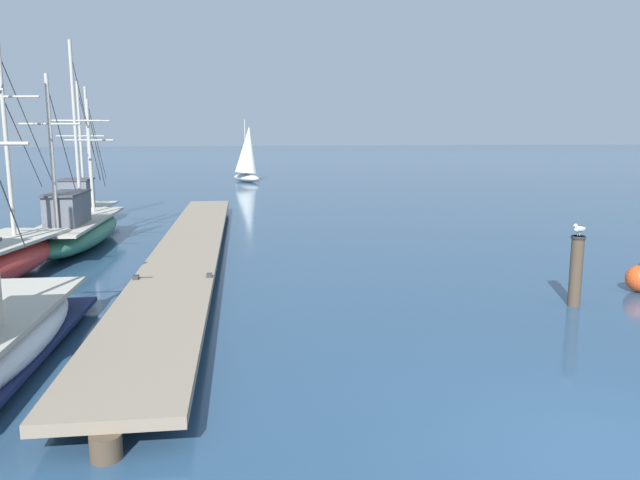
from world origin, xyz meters
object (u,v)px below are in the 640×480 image
Objects in this scene: mooring_piling at (576,269)px; mooring_buoy at (640,278)px; fishing_boat_1 at (78,228)px; fishing_boat_3 at (83,210)px; distant_sailboat at (247,155)px; perched_seagull at (579,229)px.

mooring_piling is 2.14× the size of mooring_buoy.
fishing_boat_3 is at bearing 97.93° from fishing_boat_1.
distant_sailboat reaches higher than mooring_buoy.
perched_seagull is at bearing -39.00° from fishing_boat_1.
fishing_boat_1 is 5.54m from fishing_boat_3.
perched_seagull is at bearing -50.27° from fishing_boat_3.
distant_sailboat reaches higher than mooring_piling.
fishing_boat_3 is 4.21× the size of mooring_piling.
mooring_buoy is at bearing -80.45° from distant_sailboat.
mooring_buoy is at bearing 18.74° from mooring_piling.
fishing_boat_1 is 28.14m from distant_sailboat.
mooring_buoy is (2.19, 0.74, -0.47)m from mooring_piling.
fishing_boat_3 is at bearing 129.73° from perched_seagull.
fishing_boat_3 reaches higher than distant_sailboat.
perched_seagull reaches higher than mooring_piling.
fishing_boat_1 reaches higher than mooring_piling.
perched_seagull is (11.60, -9.39, 1.04)m from fishing_boat_1.
fishing_boat_1 is at bearing 140.98° from mooring_piling.
perched_seagull is 0.53× the size of mooring_buoy.
perched_seagull is at bearing 17.64° from mooring_piling.
mooring_buoy is at bearing 18.75° from perched_seagull.
mooring_piling is at bearing -50.29° from fishing_boat_3.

